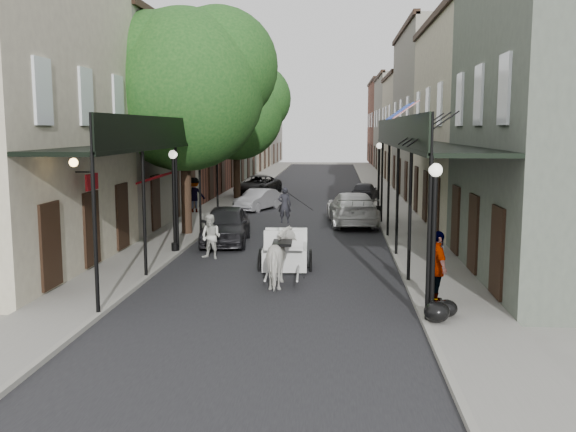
% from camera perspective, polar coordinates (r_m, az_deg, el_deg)
% --- Properties ---
extents(ground, '(140.00, 140.00, 0.00)m').
position_cam_1_polar(ground, '(17.65, -1.78, -7.37)').
color(ground, gray).
rests_on(ground, ground).
extents(road, '(8.00, 90.00, 0.01)m').
position_cam_1_polar(road, '(37.27, 1.51, 0.71)').
color(road, black).
rests_on(road, ground).
extents(sidewalk_left, '(2.20, 90.00, 0.12)m').
position_cam_1_polar(sidewalk_left, '(37.84, -6.07, 0.86)').
color(sidewalk_left, gray).
rests_on(sidewalk_left, ground).
extents(sidewalk_right, '(2.20, 90.00, 0.12)m').
position_cam_1_polar(sidewalk_right, '(37.35, 9.20, 0.72)').
color(sidewalk_right, gray).
rests_on(sidewalk_right, ground).
extents(building_row_left, '(5.00, 80.00, 10.50)m').
position_cam_1_polar(building_row_left, '(48.08, -8.25, 8.51)').
color(building_row_left, beige).
rests_on(building_row_left, ground).
extents(building_row_right, '(5.00, 80.00, 10.50)m').
position_cam_1_polar(building_row_right, '(47.42, 12.71, 8.41)').
color(building_row_right, gray).
rests_on(building_row_right, ground).
extents(gallery_left, '(2.20, 18.05, 4.88)m').
position_cam_1_polar(gallery_left, '(24.82, -11.19, 6.36)').
color(gallery_left, black).
rests_on(gallery_left, sidewalk_left).
extents(gallery_right, '(2.20, 18.05, 4.88)m').
position_cam_1_polar(gallery_right, '(24.10, 11.47, 6.31)').
color(gallery_right, black).
rests_on(gallery_right, sidewalk_right).
extents(tree_near, '(7.31, 6.80, 9.63)m').
position_cam_1_polar(tree_near, '(27.84, -8.33, 11.59)').
color(tree_near, '#382619').
rests_on(tree_near, sidewalk_left).
extents(tree_far, '(6.45, 6.00, 8.61)m').
position_cam_1_polar(tree_far, '(41.58, -4.10, 9.49)').
color(tree_far, '#382619').
rests_on(tree_far, sidewalk_left).
extents(lamppost_right_near, '(0.32, 0.32, 3.71)m').
position_cam_1_polar(lamppost_right_near, '(15.32, 12.80, -2.06)').
color(lamppost_right_near, black).
rests_on(lamppost_right_near, sidewalk_right).
extents(lamppost_left, '(0.32, 0.32, 3.71)m').
position_cam_1_polar(lamppost_left, '(23.83, -10.09, 1.50)').
color(lamppost_left, black).
rests_on(lamppost_left, sidewalk_left).
extents(lamppost_right_far, '(0.32, 0.32, 3.71)m').
position_cam_1_polar(lamppost_right_far, '(35.10, 8.07, 3.55)').
color(lamppost_right_far, black).
rests_on(lamppost_right_far, sidewalk_right).
extents(horse, '(0.98, 2.02, 1.68)m').
position_cam_1_polar(horse, '(18.88, -0.51, -3.74)').
color(horse, silver).
rests_on(horse, ground).
extents(carriage, '(1.81, 2.53, 2.80)m').
position_cam_1_polar(carriage, '(21.40, -0.20, -1.68)').
color(carriage, black).
rests_on(carriage, ground).
extents(pedestrian_walking, '(0.94, 0.85, 1.59)m').
position_cam_1_polar(pedestrian_walking, '(22.92, -6.86, -1.84)').
color(pedestrian_walking, beige).
rests_on(pedestrian_walking, ground).
extents(pedestrian_sidewalk_left, '(1.29, 0.85, 1.87)m').
position_cam_1_polar(pedestrian_sidewalk_left, '(34.81, -8.33, 1.87)').
color(pedestrian_sidewalk_left, gray).
rests_on(pedestrian_sidewalk_left, sidewalk_left).
extents(pedestrian_sidewalk_right, '(0.69, 1.20, 1.92)m').
position_cam_1_polar(pedestrian_sidewalk_right, '(16.88, 13.12, -4.51)').
color(pedestrian_sidewalk_right, gray).
rests_on(pedestrian_sidewalk_right, sidewalk_right).
extents(car_left_near, '(2.10, 4.58, 1.52)m').
position_cam_1_polar(car_left_near, '(25.90, -5.55, -0.79)').
color(car_left_near, black).
rests_on(car_left_near, ground).
extents(car_left_mid, '(2.57, 3.84, 1.20)m').
position_cam_1_polar(car_left_mid, '(36.28, -2.68, 1.46)').
color(car_left_mid, gray).
rests_on(car_left_mid, ground).
extents(car_left_far, '(3.18, 5.24, 1.36)m').
position_cam_1_polar(car_left_far, '(44.23, -2.71, 2.71)').
color(car_left_far, black).
rests_on(car_left_far, ground).
extents(car_right_near, '(2.63, 5.59, 1.58)m').
position_cam_1_polar(car_right_near, '(30.94, 5.75, 0.67)').
color(car_right_near, silver).
rests_on(car_right_near, ground).
extents(car_right_far, '(2.03, 3.82, 1.24)m').
position_cam_1_polar(car_right_far, '(41.12, 6.81, 2.19)').
color(car_right_far, black).
rests_on(car_right_far, ground).
extents(trash_bags, '(0.86, 1.01, 0.51)m').
position_cam_1_polar(trash_bags, '(15.70, 13.41, -8.17)').
color(trash_bags, black).
rests_on(trash_bags, sidewalk_right).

